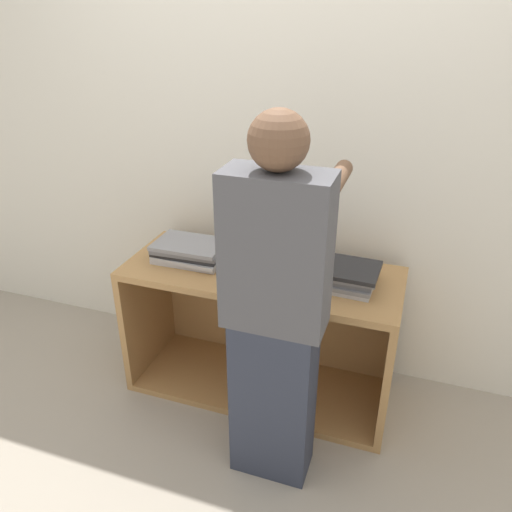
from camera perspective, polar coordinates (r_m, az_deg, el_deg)
name	(u,v)px	position (r m, az deg, el deg)	size (l,w,h in m)	color
ground_plane	(244,420)	(2.70, -1.39, -18.18)	(12.00, 12.00, 0.00)	#9E9384
wall_back	(285,158)	(2.62, 3.33, 11.17)	(8.00, 0.05, 2.40)	silver
cart	(265,324)	(2.71, 1.06, -7.80)	(1.37, 0.55, 0.73)	#A87A47
laptop_open	(265,257)	(2.48, 1.00, -0.11)	(0.35, 0.32, 0.24)	#B7B7BC
laptop_stack_left	(191,251)	(2.57, -7.48, 0.59)	(0.36, 0.25, 0.10)	#B7B7BC
laptop_stack_right	(338,274)	(2.36, 9.35, -2.03)	(0.38, 0.26, 0.10)	#B7B7BC
person	(275,316)	(1.98, 2.24, -6.88)	(0.40, 0.53, 1.61)	#2D3342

